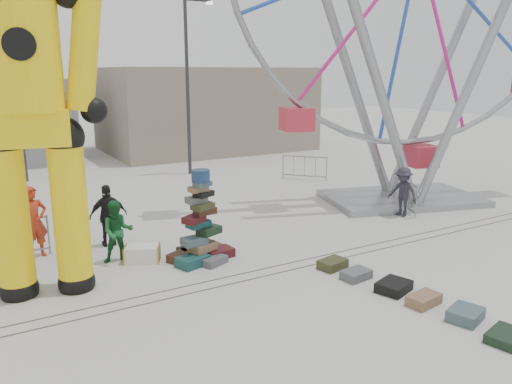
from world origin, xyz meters
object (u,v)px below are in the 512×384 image
barricade_wheel_back (304,168)px  pedestrian_green (118,232)px  steamer_trunk (142,254)px  barricade_wheel_front (405,195)px  suitcase_tower (201,235)px  lamp_post_right (189,78)px  lamp_post_left (18,78)px  crash_test_dummy (29,100)px  pedestrian_red (34,222)px  pedestrian_black (108,215)px  pedestrian_grey (403,192)px  barricade_dummy_c (6,240)px

barricade_wheel_back → pedestrian_green: size_ratio=1.23×
steamer_trunk → barricade_wheel_front: barricade_wheel_front is taller
suitcase_tower → barricade_wheel_front: suitcase_tower is taller
lamp_post_right → lamp_post_left: 7.28m
lamp_post_left → barricade_wheel_back: (10.84, -5.87, -3.93)m
lamp_post_right → crash_test_dummy: lamp_post_right is taller
lamp_post_right → pedestrian_green: lamp_post_right is taller
steamer_trunk → pedestrian_red: pedestrian_red is taller
pedestrian_black → pedestrian_grey: pedestrian_black is taller
lamp_post_right → steamer_trunk: 12.23m
pedestrian_grey → suitcase_tower: bearing=-99.0°
steamer_trunk → pedestrian_grey: size_ratio=0.53×
barricade_dummy_c → suitcase_tower: bearing=-24.9°
crash_test_dummy → barricade_dummy_c: (-0.62, 2.58, -3.64)m
steamer_trunk → barricade_dummy_c: bearing=173.9°
suitcase_tower → pedestrian_black: size_ratio=1.36×
barricade_dummy_c → barricade_wheel_front: same height
lamp_post_right → barricade_dummy_c: (-8.57, -8.19, -3.93)m
barricade_wheel_front → pedestrian_black: (-9.90, 1.49, 0.32)m
suitcase_tower → pedestrian_green: 2.10m
barricade_wheel_back → barricade_dummy_c: bearing=-112.5°
suitcase_tower → steamer_trunk: suitcase_tower is taller
crash_test_dummy → barricade_wheel_front: 12.44m
suitcase_tower → crash_test_dummy: size_ratio=0.30×
steamer_trunk → lamp_post_right: bearing=86.0°
lamp_post_right → suitcase_tower: bearing=-111.7°
suitcase_tower → steamer_trunk: size_ratio=2.68×
barricade_wheel_back → barricade_wheel_front: bearing=-41.1°
barricade_wheel_front → lamp_post_right: bearing=45.9°
pedestrian_red → barricade_wheel_front: bearing=-24.2°
barricade_wheel_front → barricade_wheel_back: same height
crash_test_dummy → barricade_wheel_front: size_ratio=3.97×
steamer_trunk → pedestrian_grey: 8.91m
crash_test_dummy → pedestrian_green: size_ratio=4.91×
suitcase_tower → steamer_trunk: bearing=141.5°
lamp_post_left → crash_test_dummy: 12.81m
barricade_wheel_back → pedestrian_black: 10.81m
suitcase_tower → barricade_wheel_front: bearing=-8.7°
lamp_post_right → pedestrian_red: bearing=-133.6°
pedestrian_grey → barricade_dummy_c: bearing=-111.5°
barricade_dummy_c → pedestrian_grey: bearing=-5.8°
steamer_trunk → barricade_wheel_back: size_ratio=0.44×
pedestrian_green → pedestrian_black: 1.39m
suitcase_tower → pedestrian_green: bearing=140.4°
pedestrian_green → steamer_trunk: bearing=-15.8°
lamp_post_left → pedestrian_black: 11.00m
barricade_wheel_back → pedestrian_red: pedestrian_red is taller
lamp_post_right → steamer_trunk: size_ratio=9.03×
barricade_wheel_front → steamer_trunk: bearing=115.3°
crash_test_dummy → suitcase_tower: bearing=13.7°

